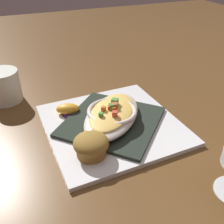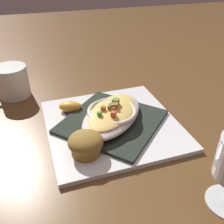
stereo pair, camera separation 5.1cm
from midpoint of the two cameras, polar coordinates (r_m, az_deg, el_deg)
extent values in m
plane|color=brown|center=(0.62, 2.39, -3.22)|extent=(2.60, 2.60, 0.00)
cube|color=white|center=(0.61, 2.40, -2.83)|extent=(0.31, 0.31, 0.01)
cube|color=#242E25|center=(0.61, 2.42, -2.13)|extent=(0.29, 0.29, 0.01)
ellipsoid|color=silver|center=(0.60, 2.46, -0.71)|extent=(0.22, 0.23, 0.03)
torus|color=silver|center=(0.59, 2.48, 0.10)|extent=(0.16, 0.16, 0.01)
ellipsoid|color=#EAC15D|center=(0.59, 2.48, 0.11)|extent=(0.18, 0.19, 0.01)
cube|color=#B35D25|center=(0.58, 3.14, 0.75)|extent=(0.01, 0.01, 0.01)
cube|color=#4B9A33|center=(0.58, 2.33, 0.81)|extent=(0.01, 0.01, 0.01)
cube|color=#DA4737|center=(0.56, 2.93, -0.46)|extent=(0.01, 0.01, 0.01)
cube|color=#48993D|center=(0.56, -0.14, -0.42)|extent=(0.01, 0.01, 0.01)
cube|color=#B95B24|center=(0.58, 0.60, 0.78)|extent=(0.01, 0.01, 0.01)
cube|color=#4A973F|center=(0.60, 3.25, 2.20)|extent=(0.02, 0.02, 0.01)
cube|color=#44963F|center=(0.58, 2.38, 1.02)|extent=(0.01, 0.01, 0.01)
cube|color=#B75A33|center=(0.59, 3.05, 1.49)|extent=(0.01, 0.01, 0.01)
cube|color=#BC5628|center=(0.59, 1.93, 1.02)|extent=(0.01, 0.01, 0.01)
cylinder|color=olive|center=(0.52, -2.91, -8.16)|extent=(0.06, 0.06, 0.02)
ellipsoid|color=olive|center=(0.51, -2.96, -6.62)|extent=(0.07, 0.07, 0.04)
ellipsoid|color=#4C0F23|center=(0.51, -2.99, -5.91)|extent=(0.03, 0.03, 0.01)
ellipsoid|color=#46225B|center=(0.65, -6.24, -0.03)|extent=(0.06, 0.06, 0.01)
ellipsoid|color=gold|center=(0.65, -6.95, 1.15)|extent=(0.06, 0.05, 0.03)
cylinder|color=white|center=(0.77, -19.29, 6.31)|extent=(0.09, 0.09, 0.09)
cylinder|color=#4C2D14|center=(0.78, -19.01, 4.91)|extent=(0.08, 0.08, 0.04)
camera|label=1|loc=(0.03, -87.52, 1.60)|focal=41.58mm
camera|label=2|loc=(0.03, 92.48, -1.60)|focal=41.58mm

